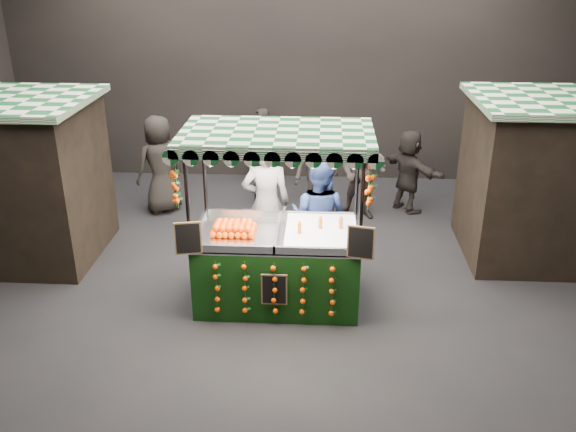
{
  "coord_description": "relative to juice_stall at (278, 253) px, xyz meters",
  "views": [
    {
      "loc": [
        0.63,
        -7.87,
        4.67
      ],
      "look_at": [
        0.16,
        0.08,
        1.18
      ],
      "focal_mm": 38.41,
      "sensor_mm": 36.0,
      "label": 1
    }
  ],
  "objects": [
    {
      "name": "neighbour_stall_right",
      "position": [
        4.35,
        1.8,
        0.53
      ],
      "size": [
        3.0,
        2.2,
        2.6
      ],
      "color": "black",
      "rests_on": "ground"
    },
    {
      "name": "shopper_0",
      "position": [
        -4.55,
        2.61,
        0.06
      ],
      "size": [
        0.69,
        0.54,
        1.68
      ],
      "rotation": [
        0.0,
        0.0,
        0.25
      ],
      "color": "#2A2622",
      "rests_on": "ground"
    },
    {
      "name": "shopper_1",
      "position": [
        1.31,
        3.13,
        0.13
      ],
      "size": [
        1.06,
        0.93,
        1.83
      ],
      "rotation": [
        0.0,
        0.0,
        -0.32
      ],
      "color": "#2C2523",
      "rests_on": "ground"
    },
    {
      "name": "shopper_3",
      "position": [
        0.45,
        3.76,
        -0.01
      ],
      "size": [
        1.15,
        1.04,
        1.54
      ],
      "rotation": [
        0.0,
        0.0,
        0.62
      ],
      "color": "#2D2824",
      "rests_on": "ground"
    },
    {
      "name": "ground",
      "position": [
        -0.05,
        0.3,
        -0.78
      ],
      "size": [
        12.0,
        12.0,
        0.0
      ],
      "primitive_type": "plane",
      "color": "black",
      "rests_on": "ground"
    },
    {
      "name": "shopper_4",
      "position": [
        -2.46,
        3.21,
        0.15
      ],
      "size": [
        1.07,
        1.04,
        1.86
      ],
      "rotation": [
        0.0,
        0.0,
        3.85
      ],
      "color": "black",
      "rests_on": "ground"
    },
    {
      "name": "market_hall",
      "position": [
        -0.05,
        0.3,
        2.6
      ],
      "size": [
        12.1,
        10.1,
        5.05
      ],
      "color": "black",
      "rests_on": "ground"
    },
    {
      "name": "juice_stall",
      "position": [
        0.0,
        0.0,
        0.0
      ],
      "size": [
        2.6,
        1.53,
        2.51
      ],
      "color": "black",
      "rests_on": "ground"
    },
    {
      "name": "shopper_6",
      "position": [
        -0.73,
        4.9,
        0.02
      ],
      "size": [
        0.44,
        0.62,
        1.6
      ],
      "rotation": [
        0.0,
        0.0,
        -1.47
      ],
      "color": "black",
      "rests_on": "ground"
    },
    {
      "name": "neighbour_stall_left",
      "position": [
        -4.45,
        1.3,
        0.53
      ],
      "size": [
        3.0,
        2.2,
        2.6
      ],
      "color": "black",
      "rests_on": "ground"
    },
    {
      "name": "shopper_5",
      "position": [
        2.21,
        3.51,
        0.02
      ],
      "size": [
        1.26,
        1.46,
        1.59
      ],
      "rotation": [
        0.0,
        0.0,
        2.22
      ],
      "color": "#292421",
      "rests_on": "ground"
    },
    {
      "name": "vendor_grey",
      "position": [
        -0.27,
        1.18,
        0.25
      ],
      "size": [
        0.81,
        0.6,
        2.05
      ],
      "rotation": [
        0.0,
        0.0,
        3.29
      ],
      "color": "gray",
      "rests_on": "ground"
    },
    {
      "name": "shopper_2",
      "position": [
        -0.59,
        3.64,
        -0.01
      ],
      "size": [
        0.92,
        0.87,
        1.53
      ],
      "rotation": [
        0.0,
        0.0,
        2.42
      ],
      "color": "black",
      "rests_on": "ground"
    },
    {
      "name": "vendor_blue",
      "position": [
        0.54,
        0.91,
        0.16
      ],
      "size": [
        1.1,
        0.99,
        1.87
      ],
      "rotation": [
        0.0,
        0.0,
        2.78
      ],
      "color": "navy",
      "rests_on": "ground"
    }
  ]
}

